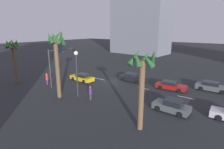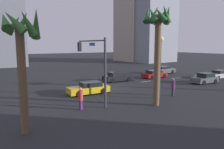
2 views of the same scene
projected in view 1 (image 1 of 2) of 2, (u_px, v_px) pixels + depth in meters
name	position (u px, v px, depth m)	size (l,w,h in m)	color
ground_plane	(112.00, 82.00, 31.27)	(220.00, 220.00, 0.00)	#232628
lane_stripe_1	(186.00, 97.00, 23.98)	(2.28, 0.14, 0.01)	silver
lane_stripe_2	(143.00, 88.00, 27.69)	(1.91, 0.14, 0.01)	silver
lane_stripe_3	(100.00, 79.00, 32.92)	(2.32, 0.14, 0.01)	silver
car_0	(212.00, 87.00, 26.44)	(4.51, 1.81, 1.40)	#474C51
car_1	(82.00, 78.00, 31.58)	(4.66, 2.02, 1.33)	gold
car_3	(171.00, 86.00, 27.11)	(4.57, 2.05, 1.27)	maroon
car_4	(172.00, 106.00, 19.73)	(4.02, 2.02, 1.46)	#474C51
car_5	(132.00, 78.00, 31.44)	(4.62, 2.02, 1.39)	black
traffic_signal	(59.00, 60.00, 28.46)	(0.41, 5.53, 6.05)	#38383D
streetlamp	(76.00, 65.00, 23.22)	(0.56, 0.56, 6.27)	#2D2D33
pedestrian_0	(47.00, 79.00, 29.41)	(0.39, 0.39, 1.90)	#59266B
pedestrian_1	(90.00, 93.00, 22.95)	(0.48, 0.48, 1.86)	#333338
palm_tree_0	(142.00, 75.00, 15.24)	(2.67, 2.29, 7.50)	brown
palm_tree_1	(56.00, 51.00, 22.63)	(2.83, 2.58, 8.94)	brown
palm_tree_2	(13.00, 51.00, 28.97)	(2.35, 2.33, 7.64)	brown
building_3	(141.00, 7.00, 64.82)	(20.63, 11.22, 34.17)	slate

